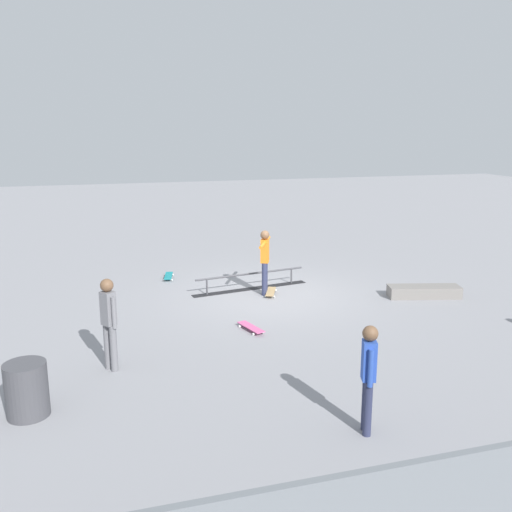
# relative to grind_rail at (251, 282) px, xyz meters

# --- Properties ---
(ground_plane) EXTENTS (60.00, 60.00, 0.00)m
(ground_plane) POSITION_rel_grind_rail_xyz_m (-0.30, 0.66, -0.19)
(ground_plane) COLOR gray
(grind_rail) EXTENTS (3.21, 0.75, 0.44)m
(grind_rail) POSITION_rel_grind_rail_xyz_m (0.00, 0.00, 0.00)
(grind_rail) COLOR black
(grind_rail) RESTS_ON ground_plane
(skate_ledge) EXTENTS (1.84, 0.92, 0.29)m
(skate_ledge) POSITION_rel_grind_rail_xyz_m (-3.96, 1.91, -0.05)
(skate_ledge) COLOR gray
(skate_ledge) RESTS_ON ground_plane
(skater_main) EXTENTS (0.66, 1.22, 1.65)m
(skater_main) POSITION_rel_grind_rail_xyz_m (-0.21, 0.56, 0.77)
(skater_main) COLOR #2D3351
(skater_main) RESTS_ON ground_plane
(skateboard_main) EXTENTS (0.49, 0.82, 0.09)m
(skateboard_main) POSITION_rel_grind_rail_xyz_m (-0.36, 0.62, -0.12)
(skateboard_main) COLOR tan
(skateboard_main) RESTS_ON ground_plane
(bystander_blue_shirt) EXTENTS (0.24, 0.36, 1.57)m
(bystander_blue_shirt) POSITION_rel_grind_rail_xyz_m (0.38, 7.23, 0.70)
(bystander_blue_shirt) COLOR #2D3351
(bystander_blue_shirt) RESTS_ON ground_plane
(bystander_grey_shirt) EXTENTS (0.28, 0.34, 1.65)m
(bystander_grey_shirt) POSITION_rel_grind_rail_xyz_m (3.70, 4.11, 0.74)
(bystander_grey_shirt) COLOR slate
(bystander_grey_shirt) RESTS_ON ground_plane
(loose_skateboard_teal) EXTENTS (0.37, 0.82, 0.09)m
(loose_skateboard_teal) POSITION_rel_grind_rail_xyz_m (1.93, -1.66, -0.12)
(loose_skateboard_teal) COLOR teal
(loose_skateboard_teal) RESTS_ON ground_plane
(loose_skateboard_pink) EXTENTS (0.42, 0.82, 0.09)m
(loose_skateboard_pink) POSITION_rel_grind_rail_xyz_m (0.83, 2.95, -0.12)
(loose_skateboard_pink) COLOR #E05993
(loose_skateboard_pink) RESTS_ON ground_plane
(trash_bin) EXTENTS (0.61, 0.61, 0.82)m
(trash_bin) POSITION_rel_grind_rail_xyz_m (4.94, 5.40, 0.22)
(trash_bin) COLOR #47474C
(trash_bin) RESTS_ON ground_plane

